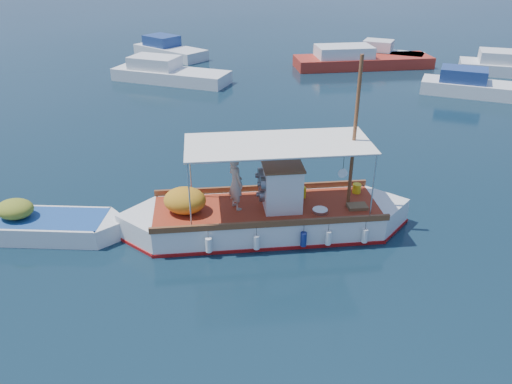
# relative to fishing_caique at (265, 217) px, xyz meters

# --- Properties ---
(ground) EXTENTS (160.00, 160.00, 0.00)m
(ground) POSITION_rel_fishing_caique_xyz_m (0.48, 0.20, -0.53)
(ground) COLOR black
(ground) RESTS_ON ground
(fishing_caique) EXTENTS (9.33, 4.62, 5.95)m
(fishing_caique) POSITION_rel_fishing_caique_xyz_m (0.00, 0.00, 0.00)
(fishing_caique) COLOR white
(fishing_caique) RESTS_ON ground
(dinghy) EXTENTS (5.85, 2.22, 1.44)m
(dinghy) POSITION_rel_fishing_caique_xyz_m (-7.22, -1.64, -0.23)
(dinghy) COLOR white
(dinghy) RESTS_ON ground
(bg_boat_nw) EXTENTS (8.20, 3.65, 1.80)m
(bg_boat_nw) POSITION_rel_fishing_caique_xyz_m (-9.69, 17.70, -0.04)
(bg_boat_nw) COLOR silver
(bg_boat_nw) RESTS_ON ground
(bg_boat_n) EXTENTS (10.48, 5.89, 1.80)m
(bg_boat_n) POSITION_rel_fishing_caique_xyz_m (2.95, 24.19, -0.04)
(bg_boat_n) COLOR #A8291C
(bg_boat_n) RESTS_ON ground
(bg_boat_ne) EXTENTS (7.02, 3.46, 1.80)m
(bg_boat_ne) POSITION_rel_fishing_caique_xyz_m (10.03, 18.06, -0.04)
(bg_boat_ne) COLOR silver
(bg_boat_ne) RESTS_ON ground
(bg_boat_far_w) EXTENTS (6.77, 5.15, 1.80)m
(bg_boat_far_w) POSITION_rel_fishing_caique_xyz_m (-12.23, 25.02, -0.04)
(bg_boat_far_w) COLOR silver
(bg_boat_far_w) RESTS_ON ground
(bg_boat_far_n) EXTENTS (5.63, 3.13, 1.80)m
(bg_boat_far_n) POSITION_rel_fishing_caique_xyz_m (4.97, 26.40, -0.04)
(bg_boat_far_n) COLOR silver
(bg_boat_far_n) RESTS_ON ground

